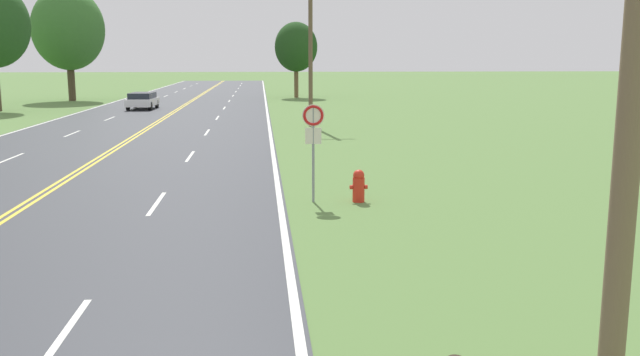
{
  "coord_description": "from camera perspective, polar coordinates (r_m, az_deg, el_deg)",
  "views": [
    {
      "loc": [
        6.35,
        -1.81,
        3.9
      ],
      "look_at": [
        7.71,
        13.63,
        1.15
      ],
      "focal_mm": 38.0,
      "sensor_mm": 36.0,
      "label": 1
    }
  ],
  "objects": [
    {
      "name": "fire_hydrant",
      "position": [
        18.61,
        3.27,
        -0.64
      ],
      "size": [
        0.49,
        0.33,
        0.9
      ],
      "color": "red",
      "rests_on": "ground"
    },
    {
      "name": "traffic_sign",
      "position": [
        18.3,
        -0.57,
        4.18
      ],
      "size": [
        0.6,
        0.1,
        2.68
      ],
      "color": "gray",
      "rests_on": "ground"
    },
    {
      "name": "utility_pole_foreground",
      "position": [
        6.6,
        25.18,
        11.6
      ],
      "size": [
        1.8,
        0.24,
        8.06
      ],
      "color": "brown",
      "rests_on": "ground"
    },
    {
      "name": "utility_pole_midground",
      "position": [
        39.33,
        -0.8,
        11.09
      ],
      "size": [
        1.8,
        0.24,
        8.93
      ],
      "color": "brown",
      "rests_on": "ground"
    },
    {
      "name": "tree_left_verge",
      "position": [
        67.66,
        -20.45,
        11.67
      ],
      "size": [
        6.52,
        6.52,
        10.32
      ],
      "color": "#473828",
      "rests_on": "ground"
    },
    {
      "name": "tree_behind_sign",
      "position": [
        68.8,
        -2.03,
        10.96
      ],
      "size": [
        4.26,
        4.26,
        7.49
      ],
      "color": "brown",
      "rests_on": "ground"
    },
    {
      "name": "car_white_hatchback_mid_far",
      "position": [
        54.56,
        -14.72,
        6.37
      ],
      "size": [
        2.05,
        4.21,
        1.29
      ],
      "rotation": [
        0.0,
        0.0,
        1.53
      ],
      "color": "black",
      "rests_on": "ground"
    }
  ]
}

